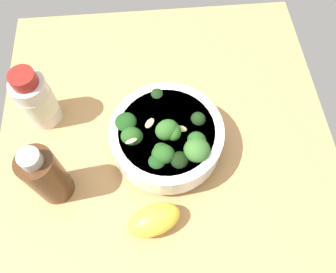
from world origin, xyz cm
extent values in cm
cube|color=tan|center=(0.00, 0.00, -2.29)|extent=(57.72, 57.72, 4.58)
cylinder|color=white|center=(-3.81, -0.21, 0.78)|extent=(9.89, 9.89, 1.57)
cylinder|color=white|center=(-3.81, -0.21, 3.92)|extent=(17.98, 17.98, 4.71)
cylinder|color=silver|center=(-3.81, -0.21, 5.88)|extent=(15.12, 15.12, 0.80)
cylinder|color=#2F662B|center=(-8.92, -1.47, 4.29)|extent=(1.69, 1.39, 1.81)
ellipsoid|color=black|center=(-8.92, -1.47, 5.91)|extent=(4.56, 3.80, 3.82)
cylinder|color=#4A8F3C|center=(-4.55, -0.85, 5.70)|extent=(1.41, 1.59, 1.61)
ellipsoid|color=#2D6023|center=(-4.55, -0.85, 7.10)|extent=(3.61, 3.86, 3.37)
cylinder|color=#2F662B|center=(-7.00, 0.88, 4.48)|extent=(1.40, 1.34, 1.53)
ellipsoid|color=#23511C|center=(-7.00, 0.88, 5.91)|extent=(3.62, 3.81, 3.02)
cylinder|color=#4A8F3C|center=(-7.82, 0.86, 4.58)|extent=(1.84, 1.75, 1.36)
ellipsoid|color=#23511C|center=(-7.82, 0.86, 6.19)|extent=(5.05, 5.30, 4.82)
cylinder|color=#589D47|center=(-8.31, 1.37, 4.14)|extent=(1.55, 1.31, 1.83)
ellipsoid|color=#2D6023|center=(-8.31, 1.37, 5.65)|extent=(3.83, 3.74, 2.57)
cylinder|color=#2F662B|center=(-7.67, -4.23, 4.63)|extent=(1.50, 1.60, 1.36)
ellipsoid|color=#386B2B|center=(-7.67, -4.23, 6.43)|extent=(6.47, 6.35, 4.92)
cylinder|color=#589D47|center=(-8.88, 1.87, 4.21)|extent=(1.42, 1.28, 1.72)
ellipsoid|color=#194216|center=(-8.88, 1.87, 5.73)|extent=(3.02, 3.22, 3.15)
cylinder|color=#3C7A32|center=(-4.34, -0.09, 5.90)|extent=(1.35, 1.31, 1.25)
ellipsoid|color=#2D6023|center=(-4.34, -0.09, 7.34)|extent=(4.78, 4.92, 4.29)
cylinder|color=#2F662B|center=(-4.41, 5.39, 4.35)|extent=(1.76, 1.47, 1.82)
ellipsoid|color=#23511C|center=(-4.41, 5.39, 6.11)|extent=(4.59, 4.26, 4.68)
cylinder|color=#2F662B|center=(-1.84, 6.35, 4.29)|extent=(1.73, 1.76, 1.10)
ellipsoid|color=#194216|center=(-1.84, 6.35, 5.82)|extent=(5.19, 5.46, 3.32)
cylinder|color=#3C7A32|center=(-5.99, -4.42, 4.82)|extent=(1.58, 1.64, 1.19)
ellipsoid|color=#23511C|center=(-5.99, -4.42, 6.24)|extent=(4.61, 4.47, 3.40)
cylinder|color=#2F662B|center=(-2.30, -5.12, 4.73)|extent=(1.59, 1.32, 1.55)
ellipsoid|color=black|center=(-2.30, -5.12, 6.13)|extent=(3.52, 3.99, 3.81)
cylinder|color=#589D47|center=(3.09, 0.92, 4.19)|extent=(1.36, 1.17, 1.20)
ellipsoid|color=black|center=(3.09, 0.92, 5.43)|extent=(3.78, 4.38, 3.73)
ellipsoid|color=#DBBC84|center=(-6.15, 5.38, 8.21)|extent=(1.35, 1.90, 1.04)
ellipsoid|color=#DBBC84|center=(-4.00, -2.32, 6.68)|extent=(1.08, 1.83, 1.13)
ellipsoid|color=#DBBC84|center=(-3.11, 2.53, 7.57)|extent=(1.76, 1.99, 1.44)
ellipsoid|color=yellow|center=(-16.53, 2.94, 2.24)|extent=(6.64, 8.97, 4.47)
cylinder|color=#472814|center=(-9.62, 18.09, 5.73)|extent=(5.31, 5.31, 11.46)
cylinder|color=#B7B2A8|center=(-9.62, 18.09, 12.35)|extent=(2.98, 2.98, 1.78)
cylinder|color=beige|center=(4.19, 20.93, 5.01)|extent=(5.73, 5.73, 10.02)
cylinder|color=maroon|center=(4.19, 20.93, 11.07)|extent=(4.05, 4.05, 2.09)
cylinder|color=beige|center=(4.19, 20.93, 5.21)|extent=(5.85, 5.85, 4.44)
camera|label=1|loc=(-27.60, 1.89, 51.60)|focal=35.45mm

